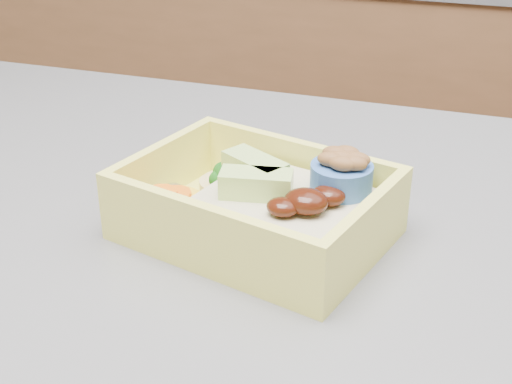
% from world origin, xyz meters
% --- Properties ---
extents(bento_box, '(0.19, 0.16, 0.06)m').
position_xyz_m(bento_box, '(-0.19, 0.05, 0.94)').
color(bento_box, '#FDF768').
rests_on(bento_box, island).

